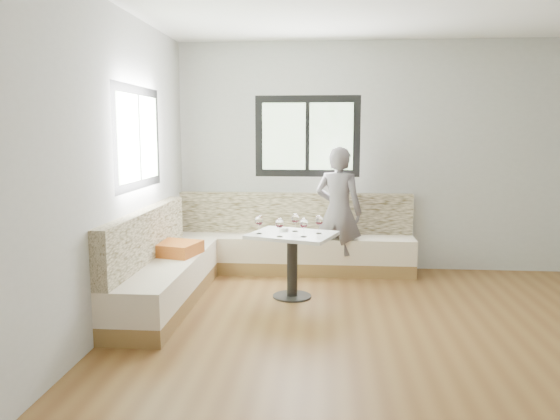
# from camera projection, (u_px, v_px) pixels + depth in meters

# --- Properties ---
(room) EXTENTS (5.01, 5.01, 2.81)m
(room) POSITION_uv_depth(u_px,v_px,m) (400.00, 170.00, 4.33)
(room) COLOR brown
(room) RESTS_ON ground
(banquette) EXTENTS (2.90, 2.80, 0.95)m
(banquette) POSITION_uv_depth(u_px,v_px,m) (243.00, 255.00, 6.14)
(banquette) COLOR brown
(banquette) RESTS_ON ground
(table) EXTENTS (0.98, 0.87, 0.68)m
(table) POSITION_uv_depth(u_px,v_px,m) (292.00, 249.00, 5.62)
(table) COLOR black
(table) RESTS_ON ground
(person) EXTENTS (0.65, 0.53, 1.54)m
(person) POSITION_uv_depth(u_px,v_px,m) (339.00, 212.00, 6.44)
(person) COLOR #60595D
(person) RESTS_ON ground
(olive_ramekin) EXTENTS (0.09, 0.09, 0.03)m
(olive_ramekin) POSITION_uv_depth(u_px,v_px,m) (284.00, 230.00, 5.71)
(olive_ramekin) COLOR white
(olive_ramekin) RESTS_ON table
(wine_glass_a) EXTENTS (0.08, 0.08, 0.19)m
(wine_glass_a) POSITION_uv_depth(u_px,v_px,m) (259.00, 221.00, 5.54)
(wine_glass_a) COLOR white
(wine_glass_a) RESTS_ON table
(wine_glass_b) EXTENTS (0.08, 0.08, 0.19)m
(wine_glass_b) POSITION_uv_depth(u_px,v_px,m) (280.00, 224.00, 5.38)
(wine_glass_b) COLOR white
(wine_glass_b) RESTS_ON table
(wine_glass_c) EXTENTS (0.08, 0.08, 0.19)m
(wine_glass_c) POSITION_uv_depth(u_px,v_px,m) (304.00, 224.00, 5.38)
(wine_glass_c) COLOR white
(wine_glass_c) RESTS_ON table
(wine_glass_d) EXTENTS (0.08, 0.08, 0.19)m
(wine_glass_d) POSITION_uv_depth(u_px,v_px,m) (295.00, 219.00, 5.67)
(wine_glass_d) COLOR white
(wine_glass_d) RESTS_ON table
(wine_glass_e) EXTENTS (0.08, 0.08, 0.19)m
(wine_glass_e) POSITION_uv_depth(u_px,v_px,m) (319.00, 221.00, 5.55)
(wine_glass_e) COLOR white
(wine_glass_e) RESTS_ON table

